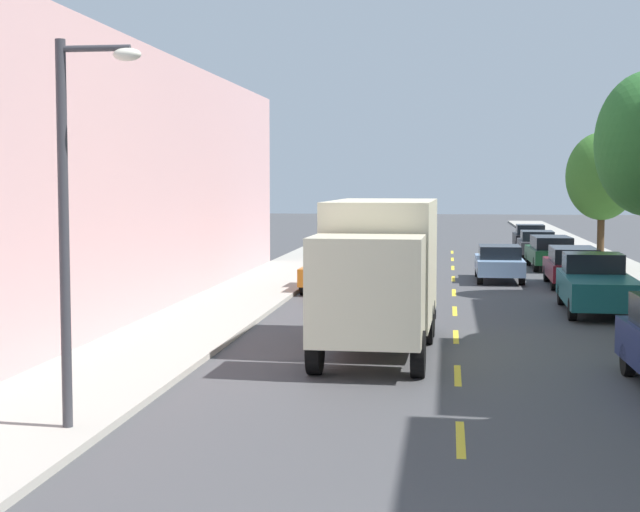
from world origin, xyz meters
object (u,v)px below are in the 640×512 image
parked_hatchback_black (530,237)px  parked_wagon_burgundy (572,265)px  parked_pickup_teal (596,285)px  parked_sedan_charcoal (537,244)px  street_lamp (74,202)px  parked_hatchback_orange (331,270)px  parked_wagon_forest (550,251)px  delivery_box_truck (380,267)px  parked_suv_champagne (367,240)px  parked_hatchback_silver (383,232)px  moving_sky_sedan (499,262)px  street_tree_farthest (602,176)px

parked_hatchback_black → parked_wagon_burgundy: size_ratio=0.85×
parked_pickup_teal → parked_sedan_charcoal: parked_pickup_teal is taller
street_lamp → parked_hatchback_orange: street_lamp is taller
parked_wagon_burgundy → street_lamp: bearing=-114.0°
street_lamp → parked_wagon_forest: (10.30, 30.61, -2.86)m
parked_wagon_forest → parked_sedan_charcoal: bearing=90.7°
delivery_box_truck → parked_pickup_teal: 9.80m
parked_suv_champagne → parked_pickup_teal: parked_suv_champagne is taller
parked_pickup_teal → parked_hatchback_silver: (-8.54, 31.16, -0.07)m
parked_suv_champagne → parked_hatchback_orange: bearing=-90.3°
parked_wagon_forest → moving_sky_sedan: bearing=-114.5°
parked_hatchback_black → parked_suv_champagne: bearing=-139.7°
street_lamp → parked_hatchback_black: 43.97m
parked_pickup_teal → parked_hatchback_orange: size_ratio=1.32×
street_tree_farthest → parked_suv_champagne: size_ratio=1.24×
parked_suv_champagne → parked_sedan_charcoal: (8.65, 1.54, -0.24)m
parked_wagon_burgundy → moving_sky_sedan: (-2.64, 1.72, -0.05)m
parked_hatchback_silver → street_tree_farthest: bearing=-58.7°
parked_wagon_forest → parked_hatchback_orange: bearing=-131.5°
parked_pickup_teal → moving_sky_sedan: size_ratio=1.19×
parked_suv_champagne → parked_sedan_charcoal: size_ratio=1.06×
parked_suv_champagne → moving_sky_sedan: parked_suv_champagne is taller
parked_hatchback_orange → street_tree_farthest: bearing=39.3°
parked_wagon_burgundy → moving_sky_sedan: parked_wagon_burgundy is taller
parked_suv_champagne → moving_sky_sedan: size_ratio=1.07×
delivery_box_truck → parked_sedan_charcoal: (6.09, 28.41, -1.22)m
parked_hatchback_orange → moving_sky_sedan: parked_hatchback_orange is taller
parked_wagon_forest → moving_sky_sedan: (-2.57, -5.64, -0.05)m
delivery_box_truck → moving_sky_sedan: bearing=77.8°
street_lamp → parked_wagon_forest: bearing=71.4°
parked_hatchback_silver → parked_wagon_forest: bearing=-62.3°
delivery_box_truck → parked_wagon_forest: delivery_box_truck is taller
parked_hatchback_black → parked_hatchback_orange: same height
street_tree_farthest → parked_wagon_forest: bearing=151.8°
parked_sedan_charcoal → moving_sky_sedan: size_ratio=1.01×
parked_hatchback_orange → parked_sedan_charcoal: bearing=61.5°
street_tree_farthest → delivery_box_truck: size_ratio=0.81×
delivery_box_truck → parked_hatchback_black: size_ratio=1.84×
parked_wagon_forest → parked_hatchback_silver: size_ratio=1.19×
street_lamp → parked_wagon_burgundy: bearing=66.0°
street_lamp → street_tree_farthest: bearing=67.3°
parked_suv_champagne → parked_pickup_teal: (8.61, -19.25, -0.16)m
delivery_box_truck → parked_hatchback_orange: bearing=102.0°
street_tree_farthest → parked_hatchback_silver: bearing=121.3°
moving_sky_sedan → parked_hatchback_black: bearing=81.6°
street_tree_farthest → parked_suv_champagne: street_tree_farthest is taller
parked_suv_champagne → parked_wagon_forest: parked_suv_champagne is taller
parked_wagon_forest → parked_hatchback_orange: 13.28m
parked_hatchback_silver → parked_sedan_charcoal: bearing=-50.4°
parked_hatchback_silver → parked_pickup_teal: bearing=-74.7°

